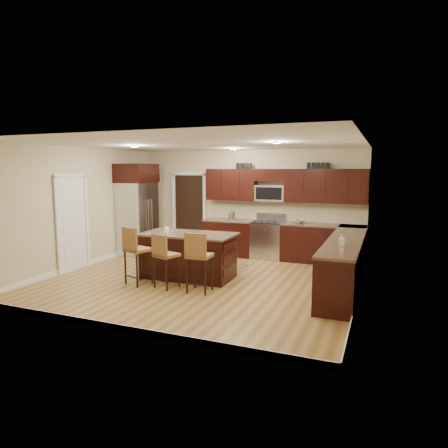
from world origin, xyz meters
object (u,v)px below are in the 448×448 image
at_px(refrigerator, 137,208).
at_px(stool_right, 198,255).
at_px(range, 268,239).
at_px(stool_left, 135,249).
at_px(stool_mid, 164,255).
at_px(island, 188,257).

bearing_deg(refrigerator, stool_right, -39.70).
xyz_separation_m(range, stool_right, (-0.38, -3.21, 0.22)).
distance_m(stool_left, stool_mid, 0.63).
bearing_deg(island, stool_mid, -96.21).
height_order(range, stool_mid, range).
height_order(stool_left, stool_right, stool_left).
bearing_deg(stool_left, stool_right, 17.99).
bearing_deg(island, stool_right, -54.64).
xyz_separation_m(island, stool_mid, (-0.07, -0.84, 0.21)).
distance_m(island, stool_left, 1.13).
relative_size(stool_left, refrigerator, 0.48).
bearing_deg(stool_mid, stool_left, -163.66).
relative_size(range, stool_left, 0.99).
height_order(island, stool_left, stool_left).
relative_size(range, stool_mid, 1.08).
bearing_deg(stool_right, stool_mid, 176.62).
bearing_deg(refrigerator, stool_mid, -47.49).
distance_m(stool_left, refrigerator, 2.94).
xyz_separation_m(stool_mid, stool_right, (0.70, -0.01, 0.04)).
bearing_deg(refrigerator, range, 13.43).
bearing_deg(stool_left, stool_mid, 18.49).
xyz_separation_m(island, stool_right, (0.64, -0.85, 0.26)).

